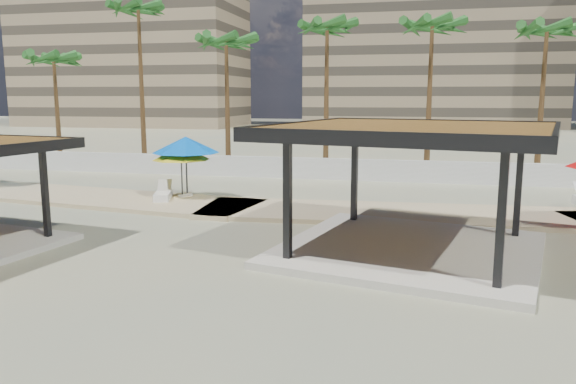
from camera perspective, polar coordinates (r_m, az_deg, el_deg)
ground at (r=15.77m, az=3.49°, el=-7.32°), size 200.00×200.00×0.00m
promenade at (r=23.01m, az=11.63°, el=-1.92°), size 44.45×7.97×0.24m
boundary_wall at (r=31.24m, az=8.42°, el=2.21°), size 56.00×0.30×1.20m
building_west at (r=94.66m, az=-15.65°, el=15.80°), size 34.00×16.00×32.40m
building_mid at (r=93.39m, az=14.46°, el=15.33°), size 38.00×16.00×30.40m
pavilion_central at (r=16.75m, az=12.53°, el=1.47°), size 9.04×9.04×3.83m
umbrella_b at (r=25.28m, az=-10.81°, el=3.90°), size 3.11×3.11×2.28m
umbrella_f at (r=25.47m, az=-10.35°, el=4.72°), size 3.91×3.91×2.67m
lounger_a at (r=25.21m, az=-12.57°, el=-0.26°), size 1.21×2.04×0.73m
palm_a at (r=40.71m, az=-22.69°, el=12.00°), size 3.00×3.00×7.85m
palm_b at (r=38.19m, az=-14.95°, el=16.92°), size 3.00×3.00×10.90m
palm_c at (r=35.05m, az=-6.29°, el=14.44°), size 3.00×3.00×8.67m
palm_d at (r=34.42m, az=3.99°, el=15.78°), size 3.00×3.00×9.45m
palm_e at (r=33.47m, az=14.43°, el=15.46°), size 3.00×3.00×9.31m
palm_f at (r=34.26m, az=24.79°, el=14.21°), size 3.00×3.00×8.97m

